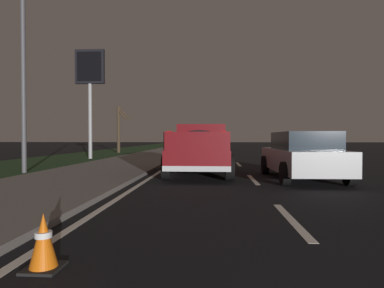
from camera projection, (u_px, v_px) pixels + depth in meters
The scene contains 11 objects.
ground at pixel (229, 154), 26.99m from camera, with size 144.00×144.00×0.00m, color black.
sidewalk_shoulder at pixel (161, 153), 27.37m from camera, with size 108.00×4.00×0.12m, color slate.
grass_verge at pixel (103, 153), 27.70m from camera, with size 108.00×6.00×0.01m, color #1E3819.
lane_markings at pixel (199, 153), 29.04m from camera, with size 108.00×3.54×0.01m.
pickup_truck at pixel (201, 148), 12.09m from camera, with size 5.43×2.31×1.87m.
sedan_red at pixel (210, 143), 35.86m from camera, with size 4.40×2.02×1.54m.
sedan_silver at pixel (302, 155), 10.49m from camera, with size 4.45×2.10×1.54m.
gas_price_sign at pixel (90, 77), 20.82m from camera, with size 0.27×1.90×7.04m.
street_light_near at pixel (30, 39), 12.35m from camera, with size 0.36×1.97×8.62m.
bare_tree_far at pixel (119, 128), 29.26m from camera, with size 0.83×1.32×4.19m.
traffic_cone_near at pixel (43, 242), 3.31m from camera, with size 0.36×0.36×0.58m.
Camera 1 is at (-0.12, 1.28, 1.35)m, focal length 30.21 mm.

